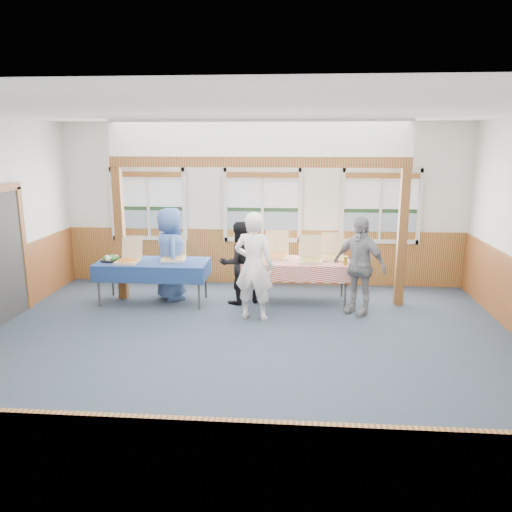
{
  "coord_description": "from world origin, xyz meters",
  "views": [
    {
      "loc": [
        0.65,
        -6.34,
        2.86
      ],
      "look_at": [
        0.07,
        1.0,
        1.14
      ],
      "focal_mm": 35.0,
      "sensor_mm": 36.0,
      "label": 1
    }
  ],
  "objects_px": {
    "table_right": "(296,263)",
    "person_grey": "(359,265)",
    "table_left": "(153,264)",
    "man_blue": "(170,254)",
    "woman_white": "(254,266)",
    "woman_black": "(239,263)"
  },
  "relations": [
    {
      "from": "table_right",
      "to": "person_grey",
      "type": "bearing_deg",
      "value": -3.49
    },
    {
      "from": "table_left",
      "to": "man_blue",
      "type": "distance_m",
      "value": 0.4
    },
    {
      "from": "person_grey",
      "to": "table_right",
      "type": "bearing_deg",
      "value": -169.72
    },
    {
      "from": "woman_white",
      "to": "woman_black",
      "type": "relative_size",
      "value": 1.2
    },
    {
      "from": "person_grey",
      "to": "woman_black",
      "type": "bearing_deg",
      "value": -151.95
    },
    {
      "from": "table_right",
      "to": "man_blue",
      "type": "distance_m",
      "value": 2.29
    },
    {
      "from": "table_left",
      "to": "woman_black",
      "type": "distance_m",
      "value": 1.53
    },
    {
      "from": "woman_white",
      "to": "man_blue",
      "type": "height_order",
      "value": "woman_white"
    },
    {
      "from": "table_right",
      "to": "woman_black",
      "type": "height_order",
      "value": "woman_black"
    },
    {
      "from": "woman_black",
      "to": "man_blue",
      "type": "height_order",
      "value": "man_blue"
    },
    {
      "from": "person_grey",
      "to": "woman_white",
      "type": "bearing_deg",
      "value": -128.04
    },
    {
      "from": "table_left",
      "to": "table_right",
      "type": "bearing_deg",
      "value": 4.05
    },
    {
      "from": "woman_black",
      "to": "woman_white",
      "type": "bearing_deg",
      "value": 83.08
    },
    {
      "from": "table_right",
      "to": "woman_black",
      "type": "relative_size",
      "value": 1.4
    },
    {
      "from": "table_right",
      "to": "man_blue",
      "type": "relative_size",
      "value": 1.23
    },
    {
      "from": "table_left",
      "to": "table_right",
      "type": "relative_size",
      "value": 0.95
    },
    {
      "from": "woman_black",
      "to": "person_grey",
      "type": "distance_m",
      "value": 2.09
    },
    {
      "from": "table_left",
      "to": "table_right",
      "type": "distance_m",
      "value": 2.55
    },
    {
      "from": "table_left",
      "to": "man_blue",
      "type": "relative_size",
      "value": 1.18
    },
    {
      "from": "man_blue",
      "to": "table_right",
      "type": "bearing_deg",
      "value": -111.55
    },
    {
      "from": "woman_white",
      "to": "person_grey",
      "type": "height_order",
      "value": "woman_white"
    },
    {
      "from": "table_right",
      "to": "man_blue",
      "type": "xyz_separation_m",
      "value": [
        -2.28,
        0.0,
        0.14
      ]
    }
  ]
}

